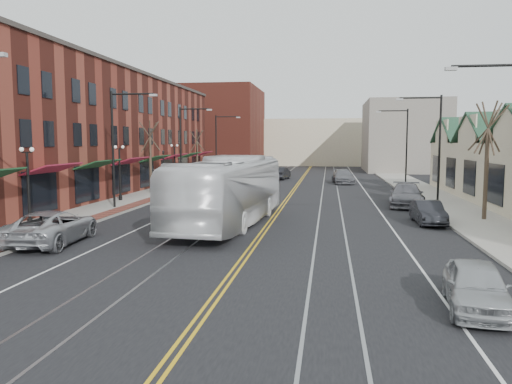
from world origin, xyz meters
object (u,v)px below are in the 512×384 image
(parked_car_b, at_px, (428,212))
(parked_car_d, at_px, (407,194))
(parked_suv, at_px, (52,227))
(transit_bus, at_px, (229,191))
(parked_car_c, at_px, (406,195))
(parked_car_a, at_px, (476,286))

(parked_car_b, height_order, parked_car_d, parked_car_d)
(parked_car_b, bearing_deg, parked_suv, -157.31)
(transit_bus, bearing_deg, parked_car_c, -134.00)
(transit_bus, bearing_deg, parked_car_d, -130.36)
(parked_car_a, height_order, parked_car_d, parked_car_d)
(transit_bus, distance_m, parked_car_a, 16.33)
(parked_car_d, bearing_deg, parked_car_a, -100.80)
(transit_bus, xyz_separation_m, parked_car_d, (11.51, 11.51, -1.20))
(transit_bus, xyz_separation_m, parked_car_c, (11.18, 9.84, -1.12))
(parked_car_a, distance_m, parked_car_d, 24.64)
(transit_bus, xyz_separation_m, parked_car_b, (11.23, 1.97, -1.27))
(parked_car_a, height_order, parked_car_b, parked_car_a)
(transit_bus, distance_m, parked_suv, 9.55)
(parked_suv, bearing_deg, parked_car_b, -160.17)
(parked_suv, height_order, parked_car_d, parked_suv)
(parked_car_a, bearing_deg, parked_car_b, 91.77)
(transit_bus, bearing_deg, parked_car_a, 131.24)
(parked_car_a, relative_size, parked_car_d, 0.92)
(parked_car_c, height_order, parked_car_d, parked_car_c)
(transit_bus, distance_m, parked_car_d, 16.32)
(parked_suv, height_order, parked_car_a, parked_suv)
(parked_car_c, bearing_deg, parked_car_b, -81.76)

